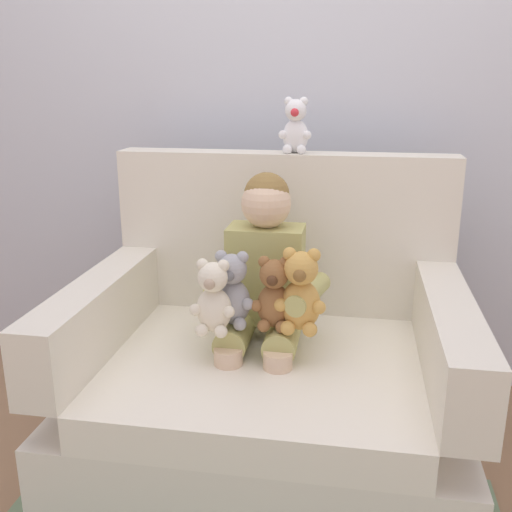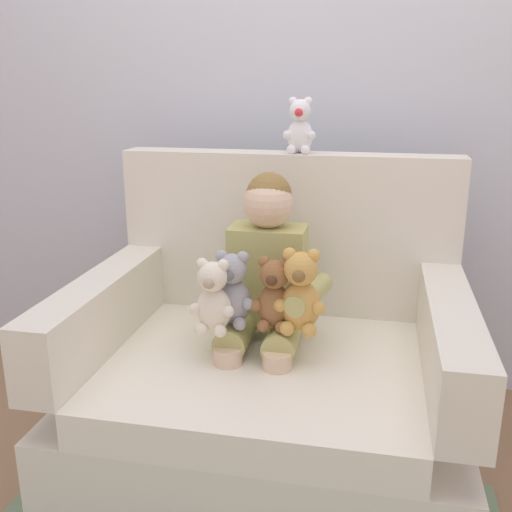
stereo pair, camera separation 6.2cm
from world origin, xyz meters
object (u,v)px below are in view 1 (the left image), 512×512
at_px(seated_child, 263,284).
at_px(plush_white_on_backrest, 296,127).
at_px(armchair, 269,375).
at_px(plush_grey, 232,291).
at_px(plush_honey, 301,293).
at_px(plush_cream, 213,299).
at_px(plush_brown, 274,295).

height_order(seated_child, plush_white_on_backrest, plush_white_on_backrest).
bearing_deg(seated_child, armchair, -44.62).
xyz_separation_m(armchair, plush_grey, (-0.11, -0.10, 0.34)).
height_order(plush_honey, plush_white_on_backrest, plush_white_on_backrest).
distance_m(armchair, plush_cream, 0.40).
relative_size(seated_child, plush_honey, 3.01).
bearing_deg(plush_cream, seated_child, 79.71).
bearing_deg(plush_grey, seated_child, 71.99).
relative_size(seated_child, plush_brown, 3.43).
xyz_separation_m(seated_child, plush_grey, (-0.08, -0.13, 0.01)).
height_order(armchair, plush_cream, armchair).
distance_m(plush_brown, plush_cream, 0.19).
distance_m(plush_honey, plush_cream, 0.27).
relative_size(plush_honey, plush_cream, 1.13).
relative_size(plush_brown, plush_cream, 0.99).
xyz_separation_m(seated_child, plush_honey, (0.14, -0.14, 0.02)).
distance_m(plush_honey, plush_brown, 0.09).
bearing_deg(plush_cream, plush_grey, 77.92).
bearing_deg(plush_honey, plush_cream, -153.63).
height_order(plush_brown, plush_white_on_backrest, plush_white_on_backrest).
distance_m(plush_grey, plush_cream, 0.08).
bearing_deg(plush_brown, seated_child, 126.52).
xyz_separation_m(plush_honey, plush_white_on_backrest, (-0.08, 0.47, 0.47)).
relative_size(seated_child, plush_white_on_backrest, 4.05).
xyz_separation_m(seated_child, plush_brown, (0.06, -0.13, 0.01)).
bearing_deg(plush_honey, plush_white_on_backrest, 112.76).
bearing_deg(plush_grey, plush_honey, 11.92).
distance_m(armchair, seated_child, 0.33).
relative_size(armchair, plush_cream, 5.28).
xyz_separation_m(plush_brown, plush_cream, (-0.18, -0.07, 0.00)).
relative_size(plush_grey, plush_honey, 0.92).
distance_m(plush_brown, plush_white_on_backrest, 0.67).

